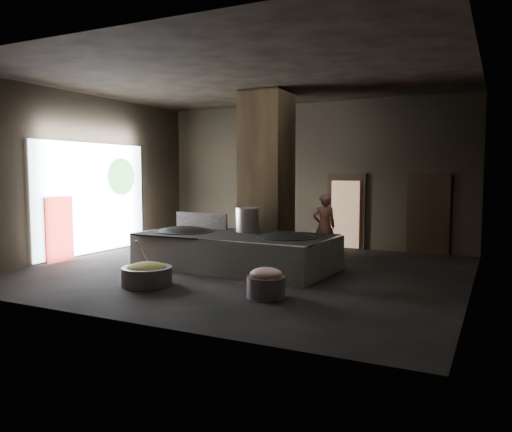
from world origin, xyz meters
The scene contains 28 objects.
floor centered at (0.00, 0.00, -0.05)m, with size 10.00×9.00×0.10m, color black.
ceiling centered at (0.00, 0.00, 4.55)m, with size 10.00×9.00×0.10m, color black.
back_wall centered at (0.00, 4.55, 2.25)m, with size 10.00×0.10×4.50m, color black.
front_wall centered at (0.00, -4.55, 2.25)m, with size 10.00×0.10×4.50m, color black.
left_wall centered at (-5.05, 0.00, 2.25)m, with size 0.10×9.00×4.50m, color black.
right_wall centered at (5.05, 0.00, 2.25)m, with size 0.10×9.00×4.50m, color black.
pillar centered at (-0.30, 1.90, 2.25)m, with size 1.20×1.20×4.50m, color black.
hearth_platform centered at (-0.33, 0.17, 0.41)m, with size 4.76×2.28×0.83m, color silver.
platform_cap centered at (-0.33, 0.17, 0.82)m, with size 4.65×2.23×0.03m, color black.
wok_left centered at (-1.78, 0.12, 0.75)m, with size 1.50×1.50×0.41m, color black.
wok_left_rim centered at (-1.78, 0.12, 0.82)m, with size 1.53×1.53×0.05m, color black.
wok_right centered at (1.02, 0.22, 0.75)m, with size 1.40×1.40×0.39m, color black.
wok_right_rim centered at (1.02, 0.22, 0.82)m, with size 1.43×1.43×0.05m, color black.
stock_pot centered at (-0.28, 0.72, 1.13)m, with size 0.58×0.58×0.62m, color #AFB3B7.
splash_guard centered at (-1.78, 0.92, 1.03)m, with size 1.65×0.06×0.41m, color black.
cook centered at (1.19, 2.40, 0.87)m, with size 0.63×0.41×1.74m, color #9F6051.
veg_basin centered at (-1.05, -2.33, 0.19)m, with size 1.03×1.03×0.38m, color slate.
veg_fill centered at (-1.05, -2.33, 0.35)m, with size 0.85×0.85×0.26m, color olive.
ladle centered at (-1.20, -2.18, 0.55)m, with size 0.03×0.03×0.82m, color #AFB3B7.
meat_basin centered at (1.59, -2.16, 0.20)m, with size 0.72×0.72×0.40m, color slate.
meat_fill centered at (1.59, -2.16, 0.45)m, with size 0.60×0.60×0.23m, color #D99082.
doorway_near centered at (1.20, 4.45, 1.10)m, with size 1.18×0.08×2.38m, color black.
doorway_near_glow centered at (1.19, 4.38, 1.05)m, with size 0.86×0.04×2.05m, color #8C6647.
doorway_far centered at (3.60, 4.45, 1.10)m, with size 1.18×0.08×2.38m, color black.
doorway_far_glow centered at (3.61, 4.54, 1.05)m, with size 0.76×0.04×1.79m, color #8C6647.
left_opening centered at (-4.95, 0.20, 1.60)m, with size 0.04×4.20×3.10m, color white.
pavilion_sliver centered at (-4.88, -1.10, 0.85)m, with size 0.05×0.90×1.70m, color maroon.
tree_silhouette centered at (-4.85, 1.30, 2.20)m, with size 0.28×1.10×1.10m, color #194714.
Camera 1 is at (5.47, -10.42, 2.33)m, focal length 35.00 mm.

